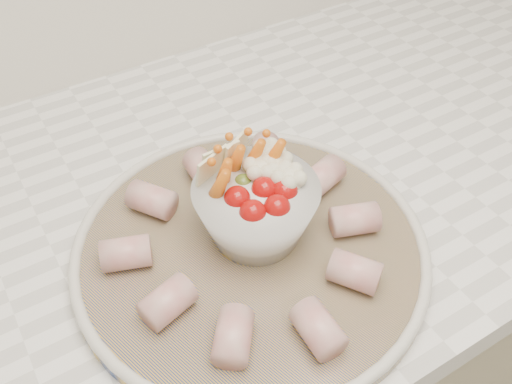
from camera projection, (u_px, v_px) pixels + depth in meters
serving_platter at (251, 248)px, 0.61m from camera, size 0.47×0.47×0.02m
veggie_bowl at (256, 205)px, 0.59m from camera, size 0.13×0.13×0.11m
cured_meat_rolls at (250, 235)px, 0.59m from camera, size 0.29×0.29×0.03m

